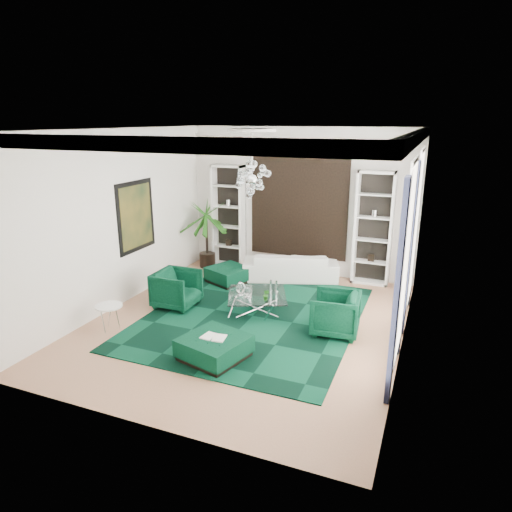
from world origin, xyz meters
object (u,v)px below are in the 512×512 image
at_px(coffee_table, 257,303).
at_px(side_table, 110,318).
at_px(sofa, 290,266).
at_px(palm, 206,225).
at_px(armchair_left, 177,289).
at_px(armchair_right, 335,313).
at_px(ottoman_side, 229,275).
at_px(ottoman_front, 214,348).

bearing_deg(coffee_table, side_table, -141.79).
xyz_separation_m(sofa, palm, (-2.45, 0.10, 0.85)).
bearing_deg(armchair_left, sofa, -34.09).
relative_size(armchair_left, palm, 0.37).
xyz_separation_m(sofa, armchair_right, (1.75, -2.65, 0.06)).
distance_m(sofa, ottoman_side, 1.60).
xyz_separation_m(ottoman_side, ottoman_front, (1.40, -3.55, 0.00)).
relative_size(sofa, side_table, 4.60).
bearing_deg(armchair_right, ottoman_front, -49.42).
height_order(sofa, ottoman_front, sofa).
height_order(armchair_right, ottoman_front, armchair_right).
height_order(armchair_right, coffee_table, armchair_right).
distance_m(coffee_table, ottoman_side, 1.98).
bearing_deg(sofa, palm, -21.20).
bearing_deg(side_table, ottoman_front, -5.95).
xyz_separation_m(armchair_right, coffee_table, (-1.75, 0.35, -0.20)).
relative_size(ottoman_front, palm, 0.42).
xyz_separation_m(ottoman_front, palm, (-2.50, 4.50, 1.00)).
bearing_deg(palm, side_table, -88.65).
relative_size(armchair_left, coffee_table, 0.75).
relative_size(side_table, palm, 0.22).
height_order(sofa, palm, palm).
height_order(coffee_table, side_table, side_table).
distance_m(armchair_right, ottoman_front, 2.45).
height_order(armchair_left, side_table, armchair_left).
bearing_deg(ottoman_side, ottoman_front, -68.48).
bearing_deg(armchair_right, armchair_left, -95.25).
height_order(sofa, armchair_left, armchair_left).
bearing_deg(side_table, coffee_table, 38.21).
relative_size(sofa, armchair_left, 2.68).
height_order(armchair_left, ottoman_side, armchair_left).
xyz_separation_m(armchair_left, ottoman_front, (1.80, -1.75, -0.21)).
relative_size(armchair_right, ottoman_front, 0.89).
xyz_separation_m(sofa, ottoman_side, (-1.35, -0.85, -0.15)).
xyz_separation_m(coffee_table, ottoman_front, (0.05, -2.10, -0.01)).
distance_m(armchair_left, coffee_table, 1.80).
bearing_deg(ottoman_front, sofa, 90.65).
distance_m(armchair_right, palm, 5.08).
relative_size(coffee_table, ottoman_front, 1.20).
bearing_deg(ottoman_side, coffee_table, -47.05).
bearing_deg(armchair_left, ottoman_side, -13.18).
bearing_deg(side_table, palm, 91.35).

